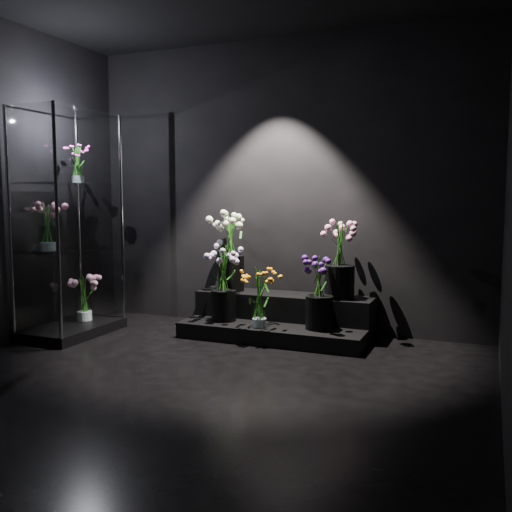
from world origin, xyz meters
The scene contains 12 objects.
floor centered at (0.00, 0.00, 0.00)m, with size 4.00×4.00×0.00m, color black.
wall_back centered at (0.00, 2.00, 1.40)m, with size 4.00×4.00×0.00m, color black.
display_riser centered at (0.11, 1.66, 0.16)m, with size 1.69×0.75×0.38m.
display_case centered at (-1.70, 0.95, 1.03)m, with size 0.56×0.94×2.07m.
bouquet_orange_bells centered at (0.04, 1.33, 0.41)m, with size 0.38×0.38×0.52m.
bouquet_lilac centered at (-0.37, 1.46, 0.54)m, with size 0.48×0.48×0.69m.
bouquet_purple centered at (0.54, 1.47, 0.50)m, with size 0.43×0.43×0.64m.
bouquet_cream_roses centered at (-0.43, 1.75, 0.80)m, with size 0.45×0.45×0.74m.
bouquet_pink_roses centered at (0.65, 1.74, 0.75)m, with size 0.44×0.44×0.68m.
bouquet_case_pink centered at (-1.75, 0.73, 1.04)m, with size 0.38×0.38×0.44m.
bouquet_case_magenta centered at (-1.73, 1.13, 1.60)m, with size 0.23×0.23×0.37m.
bouquet_case_base_pink centered at (-1.71, 1.14, 0.32)m, with size 0.39×0.39×0.43m.
Camera 1 is at (1.89, -3.25, 1.29)m, focal length 40.00 mm.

